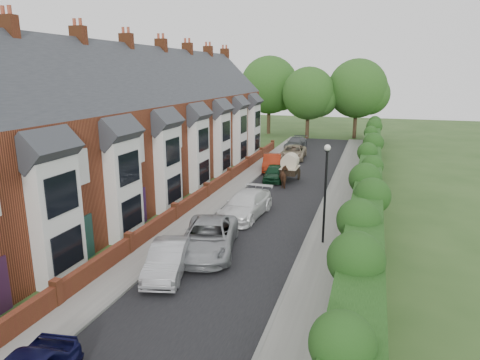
% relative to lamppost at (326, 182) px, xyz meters
% --- Properties ---
extents(ground, '(140.00, 140.00, 0.00)m').
position_rel_lamppost_xyz_m(ground, '(-3.40, -4.00, -3.30)').
color(ground, '#2D4C1E').
rests_on(ground, ground).
extents(road, '(6.00, 58.00, 0.02)m').
position_rel_lamppost_xyz_m(road, '(-3.90, 7.00, -3.29)').
color(road, black).
rests_on(road, ground).
extents(pavement_hedge_side, '(2.20, 58.00, 0.12)m').
position_rel_lamppost_xyz_m(pavement_hedge_side, '(0.20, 7.00, -3.24)').
color(pavement_hedge_side, gray).
rests_on(pavement_hedge_side, ground).
extents(pavement_house_side, '(1.70, 58.00, 0.12)m').
position_rel_lamppost_xyz_m(pavement_house_side, '(-7.75, 7.00, -3.24)').
color(pavement_house_side, gray).
rests_on(pavement_house_side, ground).
extents(kerb_hedge_side, '(0.18, 58.00, 0.13)m').
position_rel_lamppost_xyz_m(kerb_hedge_side, '(-0.85, 7.00, -3.23)').
color(kerb_hedge_side, gray).
rests_on(kerb_hedge_side, ground).
extents(kerb_house_side, '(0.18, 58.00, 0.13)m').
position_rel_lamppost_xyz_m(kerb_house_side, '(-6.95, 7.00, -3.23)').
color(kerb_house_side, gray).
rests_on(kerb_house_side, ground).
extents(hedge, '(2.10, 58.00, 2.85)m').
position_rel_lamppost_xyz_m(hedge, '(2.00, 7.00, -1.70)').
color(hedge, '#143310').
rests_on(hedge, ground).
extents(terrace_row, '(9.05, 40.50, 11.50)m').
position_rel_lamppost_xyz_m(terrace_row, '(-14.27, 5.98, 1.18)').
color(terrace_row, brown).
rests_on(terrace_row, ground).
extents(garden_wall_row, '(0.35, 40.35, 1.10)m').
position_rel_lamppost_xyz_m(garden_wall_row, '(-8.75, 6.00, -2.84)').
color(garden_wall_row, brown).
rests_on(garden_wall_row, ground).
extents(lamppost, '(0.32, 0.32, 5.16)m').
position_rel_lamppost_xyz_m(lamppost, '(0.00, 0.00, 0.00)').
color(lamppost, black).
rests_on(lamppost, ground).
extents(tree_far_left, '(7.14, 6.80, 9.29)m').
position_rel_lamppost_xyz_m(tree_far_left, '(-6.05, 36.08, 2.41)').
color(tree_far_left, '#332316').
rests_on(tree_far_left, ground).
extents(tree_far_right, '(7.98, 7.60, 10.31)m').
position_rel_lamppost_xyz_m(tree_far_right, '(-0.01, 38.08, 3.02)').
color(tree_far_right, '#332316').
rests_on(tree_far_right, ground).
extents(tree_far_back, '(8.40, 8.00, 10.82)m').
position_rel_lamppost_xyz_m(tree_far_back, '(-11.99, 39.08, 3.32)').
color(tree_far_back, '#332316').
rests_on(tree_far_back, ground).
extents(car_silver_a, '(2.44, 4.41, 1.38)m').
position_rel_lamppost_xyz_m(car_silver_a, '(-6.01, -5.32, -2.61)').
color(car_silver_a, '#9D9DA1').
rests_on(car_silver_a, ground).
extents(car_silver_b, '(3.67, 5.90, 1.52)m').
position_rel_lamppost_xyz_m(car_silver_b, '(-5.22, -2.60, -2.54)').
color(car_silver_b, '#93959A').
rests_on(car_silver_b, ground).
extents(car_white, '(2.56, 5.35, 1.50)m').
position_rel_lamppost_xyz_m(car_white, '(-5.00, 3.00, -2.54)').
color(car_white, white).
rests_on(car_white, ground).
extents(car_green, '(1.93, 3.92, 1.29)m').
position_rel_lamppost_xyz_m(car_green, '(-5.39, 12.20, -2.65)').
color(car_green, '#0E311B').
rests_on(car_green, ground).
extents(car_red, '(2.34, 4.64, 1.46)m').
position_rel_lamppost_xyz_m(car_red, '(-6.40, 15.81, -2.57)').
color(car_red, maroon).
rests_on(car_red, ground).
extents(car_beige, '(2.61, 5.12, 1.39)m').
position_rel_lamppost_xyz_m(car_beige, '(-5.54, 21.50, -2.60)').
color(car_beige, tan).
rests_on(car_beige, ground).
extents(car_grey, '(2.25, 4.68, 1.32)m').
position_rel_lamppost_xyz_m(car_grey, '(-6.40, 27.68, -2.64)').
color(car_grey, '#53565A').
rests_on(car_grey, ground).
extents(horse, '(1.43, 1.99, 1.53)m').
position_rel_lamppost_xyz_m(horse, '(-4.16, 10.56, -2.53)').
color(horse, '#462919').
rests_on(horse, ground).
extents(horse_cart, '(1.41, 3.12, 2.25)m').
position_rel_lamppost_xyz_m(horse_cart, '(-4.16, 12.52, -2.01)').
color(horse_cart, black).
rests_on(horse_cart, ground).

